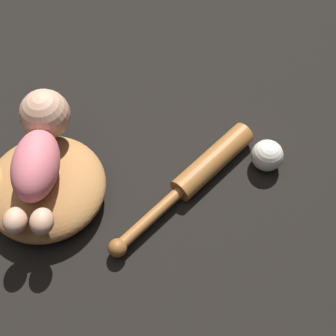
% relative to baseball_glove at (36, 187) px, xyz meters
% --- Properties ---
extents(ground_plane, '(6.00, 6.00, 0.00)m').
position_rel_baseball_glove_xyz_m(ground_plane, '(-0.04, -0.00, -0.05)').
color(ground_plane, black).
extents(baseball_glove, '(0.31, 0.35, 0.09)m').
position_rel_baseball_glove_xyz_m(baseball_glove, '(0.00, 0.00, 0.00)').
color(baseball_glove, '#A8703D').
rests_on(baseball_glove, ground).
extents(baby_figure, '(0.34, 0.16, 0.11)m').
position_rel_baseball_glove_xyz_m(baby_figure, '(0.04, -0.03, 0.10)').
color(baby_figure, '#D16670').
rests_on(baby_figure, baseball_glove).
extents(baseball_bat, '(0.31, 0.38, 0.06)m').
position_rel_baseball_glove_xyz_m(baseball_bat, '(-0.01, -0.38, -0.02)').
color(baseball_bat, '#9E602D').
rests_on(baseball_bat, ground).
extents(baseball, '(0.08, 0.08, 0.08)m').
position_rel_baseball_glove_xyz_m(baseball, '(0.01, -0.55, -0.01)').
color(baseball, silver).
rests_on(baseball, ground).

